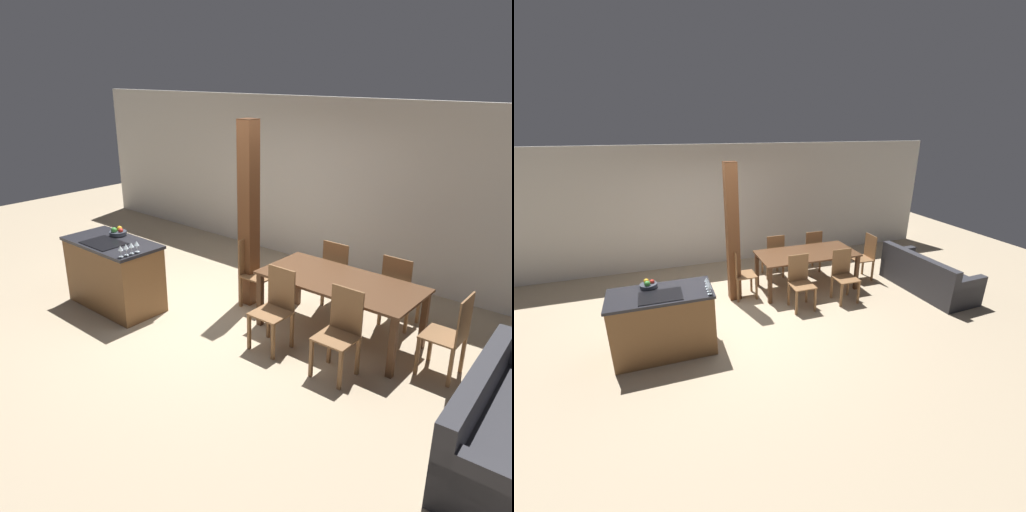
% 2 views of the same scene
% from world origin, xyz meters
% --- Properties ---
extents(ground_plane, '(16.00, 16.00, 0.00)m').
position_xyz_m(ground_plane, '(0.00, 0.00, 0.00)').
color(ground_plane, tan).
extents(wall_back, '(11.20, 0.08, 2.70)m').
position_xyz_m(wall_back, '(0.00, 2.63, 1.35)').
color(wall_back, silver).
rests_on(wall_back, ground_plane).
extents(kitchen_island, '(1.40, 0.71, 0.95)m').
position_xyz_m(kitchen_island, '(-1.26, -0.60, 0.47)').
color(kitchen_island, brown).
rests_on(kitchen_island, ground_plane).
extents(fruit_bowl, '(0.23, 0.23, 0.12)m').
position_xyz_m(fruit_bowl, '(-1.40, -0.39, 0.99)').
color(fruit_bowl, '#383D47').
rests_on(fruit_bowl, kitchen_island).
extents(wine_glass_near, '(0.06, 0.06, 0.14)m').
position_xyz_m(wine_glass_near, '(-0.63, -0.88, 1.05)').
color(wine_glass_near, silver).
rests_on(wine_glass_near, kitchen_island).
extents(wine_glass_middle, '(0.06, 0.06, 0.14)m').
position_xyz_m(wine_glass_middle, '(-0.63, -0.80, 1.05)').
color(wine_glass_middle, silver).
rests_on(wine_glass_middle, kitchen_island).
extents(wine_glass_far, '(0.06, 0.06, 0.14)m').
position_xyz_m(wine_glass_far, '(-0.63, -0.72, 1.05)').
color(wine_glass_far, silver).
rests_on(wine_glass_far, kitchen_island).
extents(wine_glass_end, '(0.06, 0.06, 0.14)m').
position_xyz_m(wine_glass_end, '(-0.63, -0.64, 1.05)').
color(wine_glass_end, silver).
rests_on(wine_glass_end, kitchen_island).
extents(dining_table, '(1.93, 0.94, 0.74)m').
position_xyz_m(dining_table, '(1.52, 0.66, 0.65)').
color(dining_table, '#51331E').
rests_on(dining_table, ground_plane).
extents(dining_chair_near_left, '(0.40, 0.40, 0.96)m').
position_xyz_m(dining_chair_near_left, '(1.09, -0.03, 0.50)').
color(dining_chair_near_left, brown).
rests_on(dining_chair_near_left, ground_plane).
extents(dining_chair_near_right, '(0.40, 0.40, 0.96)m').
position_xyz_m(dining_chair_near_right, '(1.96, -0.03, 0.50)').
color(dining_chair_near_right, brown).
rests_on(dining_chair_near_right, ground_plane).
extents(dining_chair_far_left, '(0.40, 0.40, 0.96)m').
position_xyz_m(dining_chair_far_left, '(1.09, 1.35, 0.50)').
color(dining_chair_far_left, brown).
rests_on(dining_chair_far_left, ground_plane).
extents(dining_chair_far_right, '(0.40, 0.40, 0.96)m').
position_xyz_m(dining_chair_far_right, '(1.96, 1.35, 0.50)').
color(dining_chair_far_right, brown).
rests_on(dining_chair_far_right, ground_plane).
extents(dining_chair_head_end, '(0.40, 0.40, 0.96)m').
position_xyz_m(dining_chair_head_end, '(0.18, 0.66, 0.50)').
color(dining_chair_head_end, brown).
rests_on(dining_chair_head_end, ground_plane).
extents(dining_chair_foot_end, '(0.40, 0.40, 0.96)m').
position_xyz_m(dining_chair_foot_end, '(2.86, 0.66, 0.50)').
color(dining_chair_foot_end, brown).
rests_on(dining_chair_foot_end, ground_plane).
extents(couch, '(0.90, 1.87, 0.77)m').
position_xyz_m(couch, '(3.71, -0.22, 0.27)').
color(couch, '#2D2D33').
rests_on(couch, ground_plane).
extents(timber_post, '(0.21, 0.21, 2.51)m').
position_xyz_m(timber_post, '(0.06, 0.68, 1.25)').
color(timber_post, brown).
rests_on(timber_post, ground_plane).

